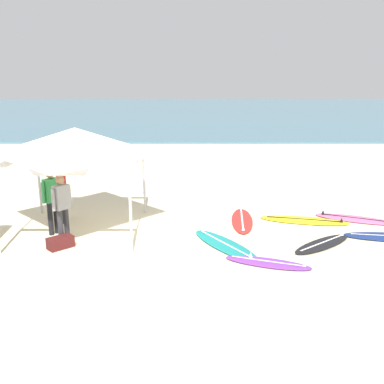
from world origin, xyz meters
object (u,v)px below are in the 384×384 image
at_px(surfboard_purple, 268,263).
at_px(surfboard_yellow, 304,220).
at_px(surfboard_black, 322,244).
at_px(surfboard_pink, 356,219).
at_px(canopy_tent, 75,142).
at_px(surfboard_red, 242,221).
at_px(person_green, 51,197).
at_px(person_grey, 62,205).
at_px(gear_bag_near_tent, 60,242).
at_px(person_red, 61,188).
at_px(surfboard_teal, 225,245).

xyz_separation_m(surfboard_purple, surfboard_yellow, (1.49, 2.89, -0.00)).
bearing_deg(surfboard_black, surfboard_yellow, 90.76).
relative_size(surfboard_purple, surfboard_pink, 0.85).
relative_size(canopy_tent, surfboard_purple, 1.63).
bearing_deg(surfboard_black, surfboard_red, 135.66).
bearing_deg(person_green, surfboard_pink, 7.51).
xyz_separation_m(surfboard_black, person_grey, (-6.36, 0.16, 0.95)).
bearing_deg(surfboard_black, person_grey, 178.52).
height_order(surfboard_red, gear_bag_near_tent, gear_bag_near_tent).
bearing_deg(person_grey, surfboard_purple, -14.81).
relative_size(surfboard_black, person_green, 1.10).
bearing_deg(person_red, gear_bag_near_tent, -77.25).
bearing_deg(canopy_tent, surfboard_pink, 6.41).
bearing_deg(surfboard_pink, person_red, -178.80).
bearing_deg(surfboard_pink, surfboard_teal, -153.23).
xyz_separation_m(surfboard_teal, surfboard_pink, (3.86, 1.95, 0.00)).
relative_size(canopy_tent, surfboard_black, 1.71).
distance_m(person_red, person_green, 0.92).
xyz_separation_m(surfboard_yellow, person_green, (-6.78, -0.97, 0.95)).
relative_size(surfboard_red, surfboard_pink, 0.95).
height_order(surfboard_teal, surfboard_pink, same).
distance_m(surfboard_purple, surfboard_pink, 4.23).
xyz_separation_m(surfboard_purple, gear_bag_near_tent, (-4.86, 0.95, 0.10)).
relative_size(canopy_tent, surfboard_teal, 1.37).
xyz_separation_m(canopy_tent, surfboard_red, (4.36, 0.72, -2.35)).
bearing_deg(canopy_tent, person_grey, -103.55).
xyz_separation_m(surfboard_teal, person_red, (-4.40, 1.78, 0.95)).
height_order(surfboard_red, surfboard_pink, same).
relative_size(surfboard_purple, surfboard_teal, 0.84).
relative_size(person_green, person_grey, 1.00).
distance_m(canopy_tent, person_green, 1.56).
bearing_deg(surfboard_pink, person_green, -172.49).
bearing_deg(surfboard_purple, surfboard_red, 95.52).
height_order(canopy_tent, surfboard_pink, canopy_tent).
bearing_deg(surfboard_teal, gear_bag_near_tent, -178.47).
height_order(person_green, gear_bag_near_tent, person_green).
height_order(surfboard_yellow, person_green, person_green).
bearing_deg(surfboard_red, gear_bag_near_tent, -157.28).
relative_size(surfboard_teal, surfboard_black, 1.25).
bearing_deg(person_red, surfboard_black, -14.14).
bearing_deg(surfboard_red, canopy_tent, -170.66).
height_order(surfboard_yellow, surfboard_pink, same).
bearing_deg(gear_bag_near_tent, person_green, 113.97).
height_order(surfboard_pink, gear_bag_near_tent, gear_bag_near_tent).
height_order(surfboard_teal, surfboard_yellow, same).
distance_m(surfboard_red, person_green, 5.19).
height_order(canopy_tent, gear_bag_near_tent, canopy_tent).
height_order(surfboard_yellow, person_red, person_red).
relative_size(surfboard_yellow, surfboard_red, 1.15).
bearing_deg(surfboard_pink, surfboard_black, -127.91).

